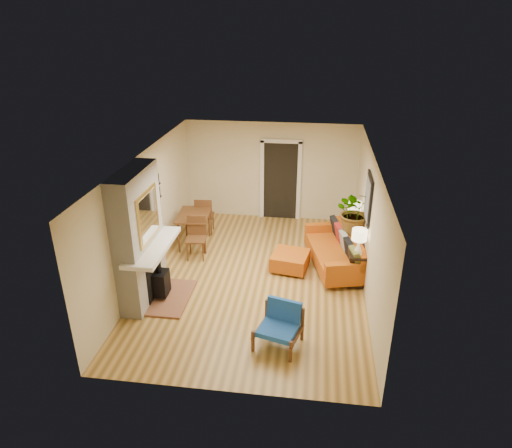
# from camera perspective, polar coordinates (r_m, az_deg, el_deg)

# --- Properties ---
(room_shell) EXTENTS (6.50, 6.50, 6.50)m
(room_shell) POSITION_cam_1_polar(r_m,az_deg,el_deg) (11.52, 4.61, 5.24)
(room_shell) COLOR tan
(room_shell) RESTS_ON ground
(fireplace) EXTENTS (1.09, 1.68, 2.60)m
(fireplace) POSITION_cam_1_polar(r_m,az_deg,el_deg) (8.74, -14.20, -1.98)
(fireplace) COLOR white
(fireplace) RESTS_ON ground
(sofa) EXTENTS (1.35, 2.22, 0.82)m
(sofa) POSITION_cam_1_polar(r_m,az_deg,el_deg) (10.13, 10.17, -3.36)
(sofa) COLOR silver
(sofa) RESTS_ON ground
(ottoman) EXTENTS (0.87, 0.87, 0.38)m
(ottoman) POSITION_cam_1_polar(r_m,az_deg,el_deg) (9.93, 4.28, -4.53)
(ottoman) COLOR silver
(ottoman) RESTS_ON ground
(blue_chair) EXTENTS (0.85, 0.84, 0.73)m
(blue_chair) POSITION_cam_1_polar(r_m,az_deg,el_deg) (7.76, 3.06, -12.20)
(blue_chair) COLOR brown
(blue_chair) RESTS_ON ground
(dining_table) EXTENTS (0.85, 1.80, 0.96)m
(dining_table) POSITION_cam_1_polar(r_m,az_deg,el_deg) (10.88, -7.38, 0.46)
(dining_table) COLOR brown
(dining_table) RESTS_ON ground
(console_table) EXTENTS (0.34, 1.85, 0.72)m
(console_table) POSITION_cam_1_polar(r_m,az_deg,el_deg) (10.01, 12.21, -2.48)
(console_table) COLOR black
(console_table) RESTS_ON ground
(lamp_near) EXTENTS (0.30, 0.30, 0.54)m
(lamp_near) POSITION_cam_1_polar(r_m,az_deg,el_deg) (9.15, 12.76, -1.84)
(lamp_near) COLOR white
(lamp_near) RESTS_ON console_table
(lamp_far) EXTENTS (0.30, 0.30, 0.54)m
(lamp_far) POSITION_cam_1_polar(r_m,az_deg,el_deg) (10.47, 12.21, 1.68)
(lamp_far) COLOR white
(lamp_far) RESTS_ON console_table
(houseplant) EXTENTS (1.07, 0.98, 1.00)m
(houseplant) POSITION_cam_1_polar(r_m,az_deg,el_deg) (9.99, 12.39, 1.56)
(houseplant) COLOR #1E5919
(houseplant) RESTS_ON console_table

